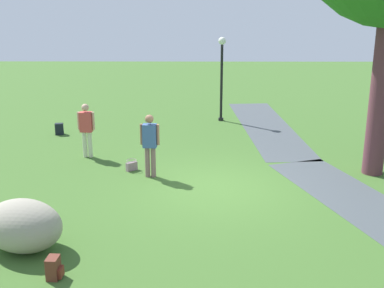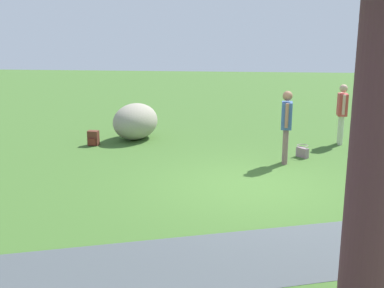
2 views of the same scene
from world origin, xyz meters
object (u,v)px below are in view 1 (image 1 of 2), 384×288
object	(u,v)px
lawn_boulder	(23,226)
backpack_by_boulder	(54,268)
spare_backpack_on_lawn	(59,129)
man_near_boulder	(86,127)
lamp_post	(222,69)
handbag_on_grass	(132,166)
woman_with_handbag	(150,141)

from	to	relation	value
lawn_boulder	backpack_by_boulder	bearing A→B (deg)	40.06
backpack_by_boulder	spare_backpack_on_lawn	world-z (taller)	same
man_near_boulder	lawn_boulder	bearing A→B (deg)	-0.50
lamp_post	lawn_boulder	size ratio (longest dim) A/B	1.72
man_near_boulder	handbag_on_grass	size ratio (longest dim) A/B	4.28
man_near_boulder	spare_backpack_on_lawn	world-z (taller)	man_near_boulder
handbag_on_grass	backpack_by_boulder	distance (m)	5.55
lamp_post	backpack_by_boulder	bearing A→B (deg)	-17.14
man_near_boulder	spare_backpack_on_lawn	size ratio (longest dim) A/B	4.10
woman_with_handbag	man_near_boulder	xyz separation A→B (m)	(-1.67, -2.04, -0.05)
handbag_on_grass	backpack_by_boulder	world-z (taller)	backpack_by_boulder
handbag_on_grass	backpack_by_boulder	xyz separation A→B (m)	(5.51, -0.68, 0.05)
lawn_boulder	spare_backpack_on_lawn	bearing A→B (deg)	-169.86
lawn_boulder	backpack_by_boulder	distance (m)	1.34
spare_backpack_on_lawn	handbag_on_grass	bearing A→B (deg)	39.05
woman_with_handbag	handbag_on_grass	bearing A→B (deg)	-130.07
man_near_boulder	backpack_by_boulder	size ratio (longest dim) A/B	4.10
woman_with_handbag	handbag_on_grass	xyz separation A→B (m)	(-0.48, -0.57, -0.86)
woman_with_handbag	backpack_by_boulder	distance (m)	5.24
lawn_boulder	man_near_boulder	world-z (taller)	man_near_boulder
lamp_post	man_near_boulder	bearing A→B (deg)	-43.30
lamp_post	woman_with_handbag	world-z (taller)	lamp_post
spare_backpack_on_lawn	lawn_boulder	bearing A→B (deg)	10.14
woman_with_handbag	backpack_by_boulder	bearing A→B (deg)	-14.03
lamp_post	handbag_on_grass	xyz separation A→B (m)	(5.69, -2.77, -1.85)
woman_with_handbag	lamp_post	bearing A→B (deg)	160.40
backpack_by_boulder	woman_with_handbag	bearing A→B (deg)	165.97
lamp_post	lawn_boulder	world-z (taller)	lamp_post
handbag_on_grass	man_near_boulder	bearing A→B (deg)	-129.03
lamp_post	lawn_boulder	xyz separation A→B (m)	(10.20, -4.29, -1.47)
handbag_on_grass	spare_backpack_on_lawn	world-z (taller)	spare_backpack_on_lawn
lamp_post	backpack_by_boulder	distance (m)	11.86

